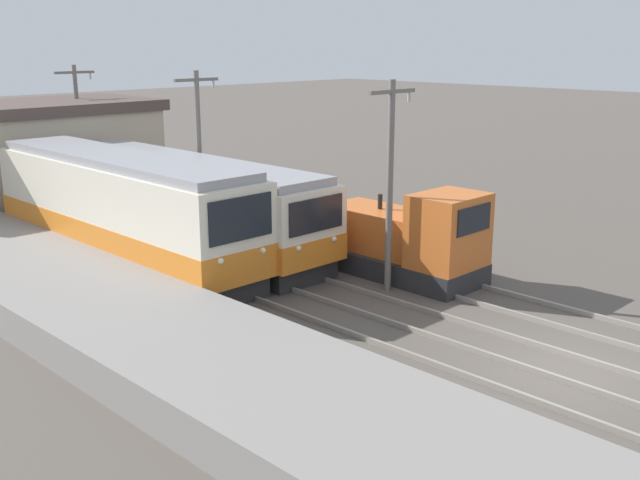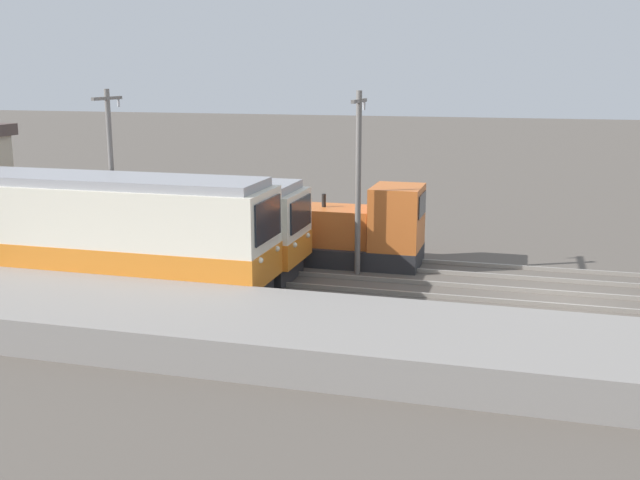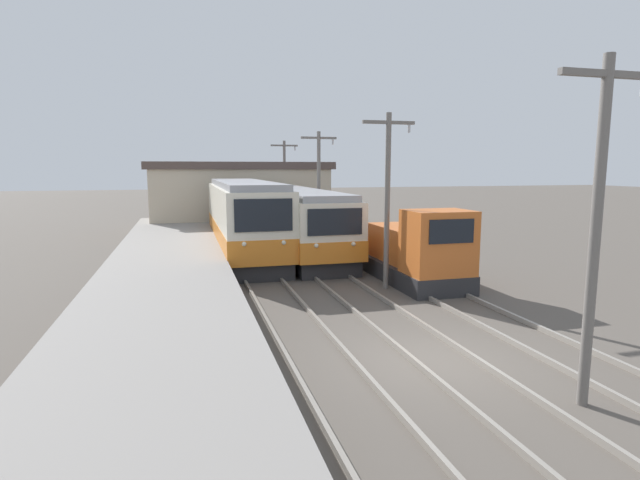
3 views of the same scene
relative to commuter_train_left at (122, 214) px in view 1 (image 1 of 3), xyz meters
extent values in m
plane|color=#564F47|center=(2.60, -15.26, -1.77)|extent=(200.00, 200.00, 0.00)
cube|color=gray|center=(-3.65, -15.26, -1.28)|extent=(4.50, 54.00, 0.98)
cube|color=gray|center=(-0.72, -15.26, -1.70)|extent=(0.10, 60.00, 0.14)
cube|color=gray|center=(0.72, -15.26, -1.70)|extent=(0.10, 60.00, 0.14)
cube|color=gray|center=(2.08, -15.26, -1.70)|extent=(0.10, 60.00, 0.14)
cube|color=gray|center=(3.52, -15.26, -1.70)|extent=(0.10, 60.00, 0.14)
cube|color=gray|center=(5.08, -15.26, -1.70)|extent=(0.10, 60.00, 0.14)
cube|color=gray|center=(6.52, -15.26, -1.70)|extent=(0.10, 60.00, 0.14)
cube|color=#28282B|center=(0.00, 0.01, -1.42)|extent=(2.58, 12.43, 0.70)
cube|color=silver|center=(0.00, 0.01, 0.35)|extent=(2.80, 12.95, 2.85)
cube|color=orange|center=(0.00, 0.01, -0.56)|extent=(2.84, 12.99, 1.03)
cube|color=black|center=(0.00, -6.50, 0.92)|extent=(2.24, 0.06, 1.25)
sphere|color=silver|center=(-0.77, -6.51, -0.16)|extent=(0.18, 0.18, 0.18)
sphere|color=silver|center=(0.77, -6.51, -0.16)|extent=(0.18, 0.18, 0.18)
cube|color=#939399|center=(0.00, 0.01, 1.92)|extent=(2.46, 12.43, 0.28)
cube|color=#28282B|center=(2.80, 0.14, -1.42)|extent=(2.58, 13.03, 0.70)
cube|color=silver|center=(2.80, 0.14, 0.13)|extent=(2.80, 13.58, 2.40)
cube|color=orange|center=(2.80, 0.14, -0.64)|extent=(2.84, 13.62, 0.86)
cube|color=black|center=(2.80, -6.68, 0.61)|extent=(2.24, 0.06, 1.06)
sphere|color=silver|center=(2.03, -6.69, -0.30)|extent=(0.18, 0.18, 0.18)
sphere|color=silver|center=(3.57, -6.69, -0.30)|extent=(0.18, 0.18, 0.18)
cube|color=#939399|center=(2.80, 0.14, 1.47)|extent=(2.46, 13.03, 0.28)
cube|color=#28282B|center=(5.80, -7.57, -1.42)|extent=(2.40, 5.59, 0.70)
cube|color=#D16628|center=(5.80, -9.47, 0.08)|extent=(2.28, 1.79, 2.30)
cube|color=black|center=(5.80, -10.39, 0.58)|extent=(1.68, 0.04, 0.83)
cube|color=#D16628|center=(5.80, -6.68, -0.37)|extent=(1.92, 3.70, 1.40)
cylinder|color=black|center=(5.80, -6.68, 0.58)|extent=(0.16, 0.16, 0.50)
cylinder|color=slate|center=(4.30, -8.33, 1.46)|extent=(0.20, 0.20, 6.46)
cube|color=slate|center=(4.30, -8.33, 4.34)|extent=(2.00, 0.12, 0.12)
cylinder|color=#B2B2B7|center=(5.10, -8.33, 4.14)|extent=(0.10, 0.10, 0.30)
cylinder|color=slate|center=(4.30, 1.35, 1.46)|extent=(0.20, 0.20, 6.46)
cube|color=slate|center=(4.30, 1.35, 4.34)|extent=(2.00, 0.12, 0.12)
cylinder|color=#B2B2B7|center=(5.10, 1.35, 4.14)|extent=(0.10, 0.10, 0.30)
cylinder|color=slate|center=(4.30, 11.02, 1.46)|extent=(0.20, 0.20, 6.46)
cube|color=slate|center=(4.30, 11.02, 4.34)|extent=(2.00, 0.12, 0.12)
cylinder|color=#B2B2B7|center=(5.10, 11.02, 4.14)|extent=(0.10, 0.10, 0.30)
cube|color=beige|center=(0.91, 10.74, 0.42)|extent=(12.00, 6.00, 4.39)
cube|color=#51423D|center=(0.91, 10.74, 2.87)|extent=(12.60, 6.30, 0.50)
camera|label=1|loc=(-12.88, -22.58, 5.77)|focal=42.00mm
camera|label=2|loc=(-21.03, -13.96, 5.28)|focal=42.00mm
camera|label=3|loc=(-2.92, -25.37, 2.71)|focal=28.00mm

